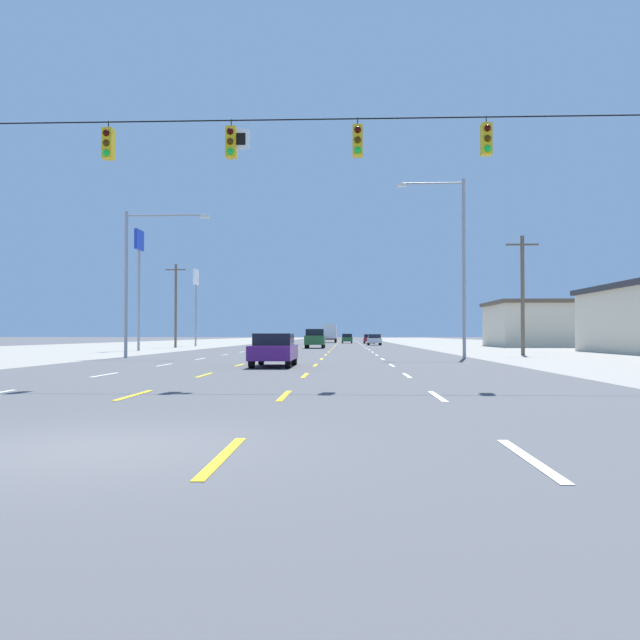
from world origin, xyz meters
TOP-DOWN VIEW (x-y plane):
  - ground_plane at (0.00, 66.00)m, footprint 572.00×572.00m
  - lot_apron_left at (-24.75, 66.00)m, footprint 28.00×440.00m
  - lot_apron_right at (24.75, 66.00)m, footprint 28.00×440.00m
  - lane_markings at (0.00, 104.50)m, footprint 10.64×227.60m
  - signal_span_wire at (0.40, 11.36)m, footprint 27.02×0.53m
  - sedan_center_turn_nearest at (-0.01, 20.71)m, footprint 1.80×4.50m
  - suv_center_turn_near at (-0.06, 59.59)m, footprint 1.98×4.90m
  - sedan_far_right_mid at (6.88, 79.34)m, footprint 1.80×4.50m
  - sedan_far_right_midfar at (6.81, 96.74)m, footprint 1.80×4.50m
  - hatchback_inner_right_far at (3.28, 98.44)m, footprint 1.72×3.90m
  - box_truck_center_turn_farther at (0.25, 106.38)m, footprint 2.40×7.20m
  - storefront_right_row_2 at (25.93, 69.77)m, footprint 11.61×12.47m
  - pole_sign_left_row_1 at (-14.93, 48.32)m, footprint 0.24×2.00m
  - pole_sign_left_row_2 at (-15.28, 71.39)m, footprint 0.24×2.17m
  - streetlight_left_row_0 at (-9.52, 31.00)m, footprint 5.14×0.26m
  - streetlight_right_row_0 at (9.78, 31.00)m, footprint 4.02×0.26m
  - utility_pole_right_row_0 at (15.19, 37.03)m, footprint 2.20×0.26m
  - utility_pole_left_row_1 at (-15.27, 61.95)m, footprint 2.20×0.26m

SIDE VIEW (x-z plane):
  - ground_plane at x=0.00m, z-range 0.00..0.00m
  - lot_apron_left at x=-24.75m, z-range 0.00..0.01m
  - lot_apron_right at x=24.75m, z-range 0.00..0.01m
  - lane_markings at x=0.00m, z-range 0.00..0.01m
  - sedan_center_turn_nearest at x=-0.01m, z-range 0.03..1.49m
  - sedan_far_right_mid at x=6.88m, z-range 0.03..1.49m
  - sedan_far_right_midfar at x=6.81m, z-range 0.03..1.49m
  - hatchback_inner_right_far at x=3.28m, z-range 0.01..1.55m
  - suv_center_turn_near at x=-0.06m, z-range 0.04..2.02m
  - box_truck_center_turn_farther at x=0.25m, z-range 0.22..3.45m
  - storefront_right_row_2 at x=25.93m, z-range 0.02..5.33m
  - utility_pole_right_row_0 at x=15.19m, z-range 0.19..8.35m
  - utility_pole_left_row_1 at x=-15.27m, z-range 0.19..9.22m
  - signal_span_wire at x=0.40m, z-range 0.78..9.59m
  - streetlight_left_row_0 at x=-9.52m, z-range 0.87..9.75m
  - streetlight_right_row_0 at x=9.78m, z-range 0.77..11.45m
  - pole_sign_left_row_2 at x=-15.28m, z-range 2.49..11.92m
  - pole_sign_left_row_1 at x=-14.93m, z-range 2.64..13.19m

